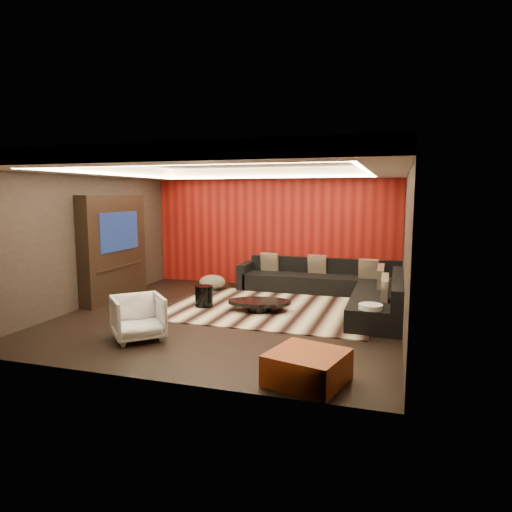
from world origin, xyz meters
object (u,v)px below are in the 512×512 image
(armchair, at_px, (138,318))
(sectional_sofa, at_px, (339,288))
(orange_ottoman, at_px, (307,367))
(coffee_table, at_px, (259,306))
(drum_stool, at_px, (204,296))
(white_side_table, at_px, (370,319))

(armchair, distance_m, sectional_sofa, 4.40)
(orange_ottoman, height_order, sectional_sofa, sectional_sofa)
(coffee_table, bearing_deg, sectional_sofa, 46.72)
(coffee_table, height_order, armchair, armchair)
(drum_stool, bearing_deg, coffee_table, -0.21)
(white_side_table, bearing_deg, coffee_table, 159.98)
(drum_stool, distance_m, armchair, 2.14)
(orange_ottoman, bearing_deg, coffee_table, 116.74)
(coffee_table, bearing_deg, white_side_table, -20.02)
(orange_ottoman, relative_size, sectional_sofa, 0.23)
(drum_stool, distance_m, sectional_sofa, 2.84)
(white_side_table, relative_size, armchair, 0.63)
(coffee_table, distance_m, sectional_sofa, 1.93)
(drum_stool, relative_size, orange_ottoman, 0.49)
(drum_stool, relative_size, white_side_table, 0.86)
(orange_ottoman, height_order, armchair, armchair)
(drum_stool, height_order, orange_ottoman, drum_stool)
(drum_stool, xyz_separation_m, armchair, (-0.15, -2.14, 0.12))
(white_side_table, distance_m, armchair, 3.65)
(coffee_table, bearing_deg, drum_stool, 179.79)
(drum_stool, xyz_separation_m, orange_ottoman, (2.64, -2.97, -0.04))
(drum_stool, bearing_deg, white_side_table, -13.31)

